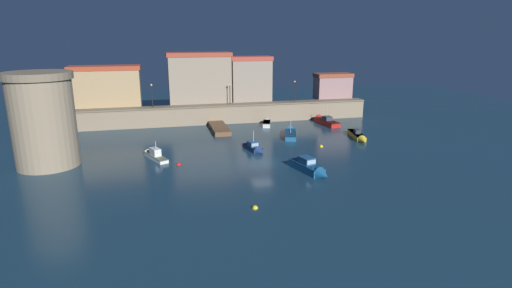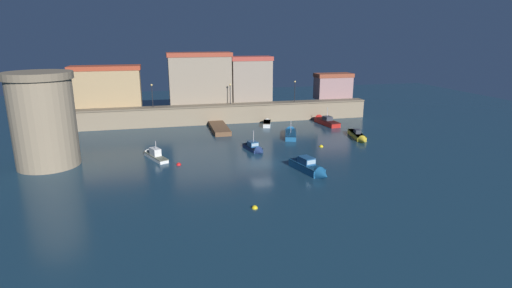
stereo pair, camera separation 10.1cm
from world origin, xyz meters
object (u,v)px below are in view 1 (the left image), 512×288
moored_boat_1 (267,123)px  mooring_buoy_1 (255,208)px  moored_boat_2 (324,121)px  mooring_buoy_2 (179,165)px  moored_boat_3 (358,136)px  fortress_tower (43,120)px  moored_boat_0 (311,168)px  quay_lamp_2 (295,88)px  moored_boat_6 (255,148)px  quay_lamp_0 (152,92)px  quay_lamp_1 (230,91)px  moored_boat_4 (153,154)px  moored_boat_5 (290,133)px  mooring_buoy_0 (321,147)px

moored_boat_1 → mooring_buoy_1: moored_boat_1 is taller
moored_boat_2 → mooring_buoy_2: 31.00m
moored_boat_3 → moored_boat_1: bearing=-127.4°
fortress_tower → moored_boat_0: 30.85m
quay_lamp_2 → moored_boat_1: size_ratio=0.79×
fortress_tower → moored_boat_6: (24.86, 0.35, -5.13)m
quay_lamp_0 → quay_lamp_1: 12.93m
moored_boat_1 → mooring_buoy_1: 33.94m
moored_boat_1 → moored_boat_4: bearing=144.9°
moored_boat_6 → fortress_tower: bearing=-102.0°
moored_boat_0 → moored_boat_3: bearing=121.1°
moored_boat_4 → moored_boat_6: bearing=-113.8°
quay_lamp_1 → quay_lamp_2: bearing=0.0°
fortress_tower → moored_boat_4: size_ratio=1.77×
fortress_tower → moored_boat_2: bearing=19.3°
moored_boat_1 → moored_boat_4: size_ratio=0.76×
moored_boat_0 → moored_boat_5: size_ratio=0.97×
fortress_tower → moored_boat_6: 25.39m
moored_boat_1 → mooring_buoy_2: size_ratio=8.12×
moored_boat_3 → mooring_buoy_2: moored_boat_3 is taller
moored_boat_1 → mooring_buoy_2: 24.23m
mooring_buoy_0 → quay_lamp_2: bearing=82.9°
quay_lamp_0 → mooring_buoy_2: size_ratio=6.64×
moored_boat_5 → quay_lamp_2: bearing=-3.4°
moored_boat_0 → mooring_buoy_1: bearing=-61.3°
moored_boat_6 → mooring_buoy_0: (9.29, -0.20, -0.38)m
moored_boat_1 → moored_boat_6: moored_boat_6 is taller
moored_boat_1 → moored_boat_2: 9.97m
moored_boat_6 → mooring_buoy_1: (-4.18, -17.74, -0.38)m
quay_lamp_0 → moored_boat_5: 23.74m
quay_lamp_0 → moored_boat_1: 19.62m
moored_boat_0 → mooring_buoy_0: (5.25, 9.74, -0.56)m
moored_boat_0 → quay_lamp_2: bearing=150.3°
moored_boat_2 → mooring_buoy_0: 15.31m
quay_lamp_2 → moored_boat_3: 17.09m
fortress_tower → moored_boat_0: fortress_tower is taller
quay_lamp_0 → mooring_buoy_0: 29.44m
quay_lamp_2 → moored_boat_1: quay_lamp_2 is taller
moored_boat_0 → moored_boat_6: moored_boat_6 is taller
moored_boat_1 → mooring_buoy_0: moored_boat_1 is taller
mooring_buoy_0 → mooring_buoy_1: bearing=-127.5°
mooring_buoy_0 → mooring_buoy_2: 19.69m
moored_boat_3 → mooring_buoy_2: (-26.39, -6.35, -0.39)m
quay_lamp_2 → moored_boat_6: bearing=-122.4°
moored_boat_3 → moored_boat_0: bearing=-33.1°
moored_boat_0 → moored_boat_1: bearing=161.7°
quay_lamp_2 → moored_boat_5: 13.25m
moored_boat_4 → quay_lamp_0: bearing=-23.6°
moored_boat_3 → moored_boat_5: bearing=-103.7°
quay_lamp_1 → moored_boat_3: size_ratio=0.50×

